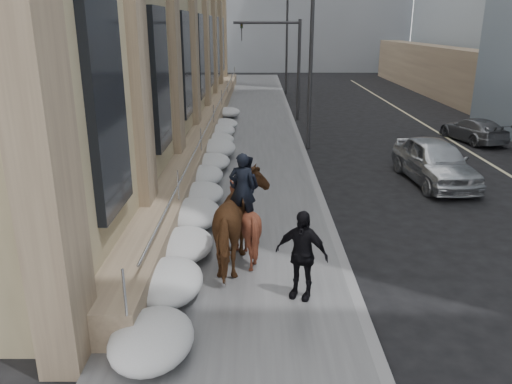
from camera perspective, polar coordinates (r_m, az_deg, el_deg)
ground at (r=11.10m, az=-2.33°, el=-12.31°), size 140.00×140.00×0.00m
sidewalk at (r=20.32m, az=-1.14°, el=2.49°), size 5.00×80.00×0.12m
curb at (r=20.42m, az=6.23°, el=2.47°), size 0.24×80.00×0.12m
lane_line at (r=22.66m, az=26.47°, el=2.07°), size 0.15×70.00×0.01m
streetlight_mid at (r=23.65m, az=5.93°, el=15.80°), size 1.71×0.24×8.00m
streetlight_far at (r=43.58m, az=3.33°, el=17.11°), size 1.71×0.24×8.00m
traffic_signal at (r=31.60m, az=3.22°, el=15.50°), size 4.10×0.22×6.00m
snow_bank at (r=18.48m, az=-5.70°, el=2.07°), size 1.70×18.10×0.76m
mounted_horse_left at (r=11.88m, az=-1.70°, el=-3.23°), size 1.42×2.74×2.77m
mounted_horse_right at (r=12.45m, az=-1.48°, el=-2.75°), size 1.99×2.08×2.57m
pedestrian at (r=10.62m, az=5.21°, el=-7.12°), size 1.25×0.90×1.97m
car_silver at (r=19.90m, az=19.74°, el=3.36°), size 2.34×5.05×1.67m
car_grey at (r=27.90m, az=23.58°, el=6.53°), size 2.55×4.42×1.20m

